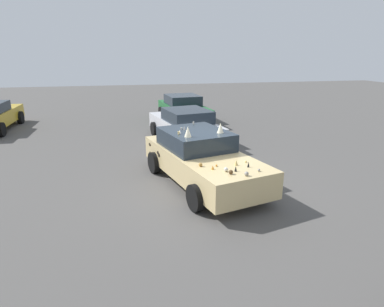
# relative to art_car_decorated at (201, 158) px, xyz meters

# --- Properties ---
(ground_plane) EXTENTS (60.00, 60.00, 0.00)m
(ground_plane) POSITION_rel_art_car_decorated_xyz_m (-0.09, -0.02, -0.72)
(ground_plane) COLOR #514F4C
(art_car_decorated) EXTENTS (4.82, 2.81, 1.71)m
(art_car_decorated) POSITION_rel_art_car_decorated_xyz_m (0.00, 0.00, 0.00)
(art_car_decorated) COLOR #D8BC7F
(art_car_decorated) RESTS_ON ground
(parked_sedan_behind_right) EXTENTS (4.73, 2.57, 1.36)m
(parked_sedan_behind_right) POSITION_rel_art_car_decorated_xyz_m (4.51, -0.44, -0.04)
(parked_sedan_behind_right) COLOR silver
(parked_sedan_behind_right) RESTS_ON ground
(parked_sedan_row_back_center) EXTENTS (4.59, 2.36, 1.38)m
(parked_sedan_row_back_center) POSITION_rel_art_car_decorated_xyz_m (8.55, -1.16, -0.03)
(parked_sedan_row_back_center) COLOR #1E602D
(parked_sedan_row_back_center) RESTS_ON ground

